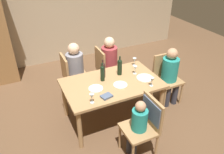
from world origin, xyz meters
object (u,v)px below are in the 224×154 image
person_child_small (138,125)px  wine_bottle_short_olive (102,73)px  wine_glass_near_left (92,96)px  wine_glass_centre (134,60)px  person_woman_host (170,73)px  wine_glass_near_right (135,68)px  wine_bottle_dark_red (103,70)px  person_man_bearded (111,60)px  chair_far_right (105,67)px  dinner_plate_host (120,85)px  dining_table (112,87)px  chair_far_left (71,74)px  dinner_plate_guest_left (96,88)px  wine_bottle_tall_green (120,67)px  wine_glass_far (152,80)px  person_man_guest (77,67)px  chair_near (147,119)px  dinner_plate_guest_right (145,78)px  chair_right_end (166,75)px

person_child_small → wine_bottle_short_olive: 1.03m
wine_glass_near_left → wine_glass_centre: (1.09, 0.71, 0.00)m
person_woman_host → wine_bottle_short_olive: person_woman_host is taller
wine_glass_near_left → wine_glass_near_right: same height
person_woman_host → person_child_small: 1.45m
person_woman_host → wine_bottle_dark_red: size_ratio=3.50×
person_man_bearded → chair_far_right: bearing=-90.0°
chair_far_right → dinner_plate_host: size_ratio=4.18×
dining_table → chair_far_left: size_ratio=1.69×
dinner_plate_guest_left → wine_bottle_tall_green: bearing=24.1°
dining_table → dinner_plate_host: 0.18m
wine_glass_far → person_man_guest: bearing=124.6°
dinner_plate_guest_left → person_woman_host: bearing=1.4°
chair_near → dinner_plate_guest_right: (0.42, 0.74, 0.15)m
wine_bottle_tall_green → dinner_plate_guest_left: wine_bottle_tall_green is taller
dinner_plate_guest_left → dining_table: bearing=11.4°
wine_glass_centre → dinner_plate_guest_right: bearing=-98.2°
dining_table → person_woman_host: bearing=-1.3°
chair_far_left → dinner_plate_guest_left: 0.96m
wine_glass_near_right → wine_glass_centre: bearing=62.1°
chair_far_left → wine_glass_centre: bearing=64.1°
person_woman_host → wine_glass_near_left: 1.68m
chair_far_right → dinner_plate_guest_right: chair_far_right is taller
chair_right_end → person_man_guest: bearing=-27.6°
wine_bottle_dark_red → dinner_plate_guest_left: size_ratio=1.41×
chair_right_end → chair_far_right: size_ratio=1.00×
chair_far_left → dinner_plate_guest_right: bearing=45.1°
chair_far_left → person_man_guest: bearing=90.0°
chair_right_end → wine_bottle_tall_green: bearing=-5.5°
chair_right_end → dinner_plate_host: 1.12m
person_child_small → wine_bottle_tall_green: wine_bottle_tall_green is taller
wine_bottle_short_olive → dinner_plate_guest_left: 0.30m
wine_glass_centre → wine_bottle_short_olive: bearing=-162.3°
person_man_bearded → wine_glass_far: person_man_bearded is taller
chair_far_right → wine_glass_far: size_ratio=6.17×
person_woman_host → person_child_small: bearing=35.2°
wine_bottle_short_olive → dinner_plate_guest_left: wine_bottle_short_olive is taller
person_woman_host → wine_bottle_short_olive: bearing=-6.5°
wine_bottle_short_olive → dinner_plate_guest_left: size_ratio=1.42×
chair_right_end → wine_glass_near_right: (-0.69, -0.00, 0.31)m
person_man_guest → wine_glass_centre: size_ratio=7.70×
wine_bottle_short_olive → wine_glass_far: wine_bottle_short_olive is taller
dining_table → chair_near: (0.12, -0.86, -0.05)m
person_woman_host → wine_glass_centre: (-0.55, 0.38, 0.20)m
wine_glass_far → wine_glass_near_left: bearing=-179.6°
wine_glass_far → dinner_plate_host: bearing=152.8°
wine_glass_near_right → dinner_plate_guest_right: bearing=-70.0°
person_man_bearded → wine_glass_near_right: 0.80m
wine_glass_near_right → person_man_bearded: bearing=97.0°
person_woman_host → dinner_plate_guest_right: bearing=8.6°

